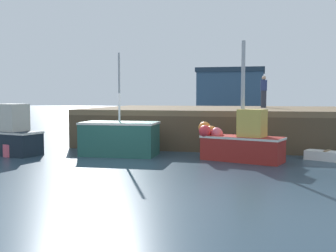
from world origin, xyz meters
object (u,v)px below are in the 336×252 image
object	(u,v)px
fishing_boat_near_left	(6,136)
mooring_buoy_foreground	(11,148)
rowboat	(327,156)
fishing_boat_mid	(239,141)
dockworker	(264,92)
fishing_boat_near_right	(120,138)

from	to	relation	value
fishing_boat_near_left	mooring_buoy_foreground	bearing A→B (deg)	-43.34
rowboat	fishing_boat_mid	bearing A→B (deg)	-165.62
fishing_boat_mid	dockworker	world-z (taller)	fishing_boat_mid
fishing_boat_near_right	mooring_buoy_foreground	bearing A→B (deg)	-162.71
fishing_boat_mid	dockworker	xyz separation A→B (m)	(0.86, 7.23, 1.89)
fishing_boat_near_left	mooring_buoy_foreground	world-z (taller)	fishing_boat_near_left
rowboat	mooring_buoy_foreground	distance (m)	12.20
fishing_boat_mid	rowboat	distance (m)	3.33
fishing_boat_mid	mooring_buoy_foreground	size ratio (longest dim) A/B	5.60
fishing_boat_mid	rowboat	bearing A→B (deg)	14.38
mooring_buoy_foreground	rowboat	bearing A→B (deg)	8.39
dockworker	mooring_buoy_foreground	bearing A→B (deg)	-139.96
rowboat	fishing_boat_near_right	bearing A→B (deg)	-176.40
fishing_boat_near_right	rowboat	size ratio (longest dim) A/B	2.50
fishing_boat_mid	mooring_buoy_foreground	world-z (taller)	fishing_boat_mid
fishing_boat_near_right	rowboat	world-z (taller)	fishing_boat_near_right
fishing_boat_near_left	fishing_boat_mid	distance (m)	9.41
fishing_boat_near_left	fishing_boat_near_right	world-z (taller)	fishing_boat_near_right
dockworker	fishing_boat_near_right	bearing A→B (deg)	-129.20
fishing_boat_near_right	fishing_boat_mid	size ratio (longest dim) A/B	0.94
fishing_boat_near_right	rowboat	xyz separation A→B (m)	(7.96, 0.50, -0.54)
mooring_buoy_foreground	fishing_boat_near_right	bearing A→B (deg)	17.29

